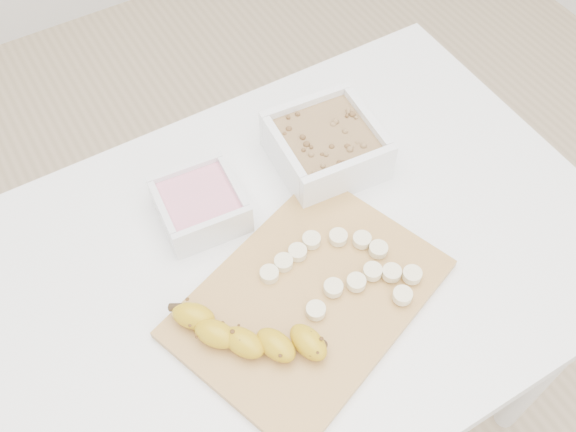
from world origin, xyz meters
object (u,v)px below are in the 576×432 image
bowl_yogurt (200,204)px  bowl_granola (326,145)px  cutting_board (309,298)px  table (297,281)px  banana (252,335)px

bowl_yogurt → bowl_granola: (0.23, -0.00, 0.01)m
bowl_yogurt → cutting_board: (0.07, -0.22, -0.02)m
table → banana: 0.21m
table → bowl_yogurt: bearing=125.5°
bowl_yogurt → cutting_board: size_ratio=0.37×
cutting_board → banana: banana is taller
banana → cutting_board: bearing=-23.4°
bowl_yogurt → banana: bowl_yogurt is taller
cutting_board → bowl_yogurt: bearing=107.2°
bowl_yogurt → banana: 0.24m
bowl_granola → table: bearing=-135.4°
table → bowl_granola: size_ratio=5.45×
banana → bowl_yogurt: bearing=47.4°
table → cutting_board: cutting_board is taller
bowl_yogurt → banana: size_ratio=0.65×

